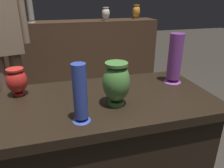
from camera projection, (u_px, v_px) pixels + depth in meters
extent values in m
cube|color=black|center=(109.00, 157.00, 1.38)|extent=(1.10, 0.59, 0.75)
cube|color=black|center=(108.00, 101.00, 1.22)|extent=(1.20, 0.64, 0.05)
cube|color=#422D1E|center=(72.00, 56.00, 3.29)|extent=(2.60, 0.40, 0.95)
cube|color=#422D1E|center=(70.00, 22.00, 3.10)|extent=(2.60, 0.40, 0.04)
cylinder|color=#477A38|center=(116.00, 102.00, 1.13)|extent=(0.09, 0.09, 0.02)
ellipsoid|color=#477A38|center=(116.00, 82.00, 1.09)|extent=(0.14, 0.14, 0.21)
cylinder|color=#477A38|center=(116.00, 64.00, 1.05)|extent=(0.11, 0.11, 0.01)
cone|color=#2D429E|center=(82.00, 119.00, 0.99)|extent=(0.08, 0.08, 0.02)
cylinder|color=#2D429E|center=(80.00, 92.00, 0.93)|extent=(0.06, 0.06, 0.26)
cone|color=#7A388E|center=(172.00, 80.00, 1.43)|extent=(0.11, 0.11, 0.03)
cylinder|color=#7A388E|center=(175.00, 57.00, 1.37)|extent=(0.09, 0.09, 0.29)
cylinder|color=red|center=(19.00, 94.00, 1.24)|extent=(0.06, 0.06, 0.02)
ellipsoid|color=red|center=(17.00, 81.00, 1.21)|extent=(0.12, 0.12, 0.14)
cylinder|color=red|center=(15.00, 70.00, 1.19)|extent=(0.09, 0.09, 0.01)
cone|color=gray|center=(32.00, 21.00, 2.98)|extent=(0.11, 0.11, 0.02)
cylinder|color=gray|center=(30.00, 8.00, 2.91)|extent=(0.08, 0.08, 0.33)
cylinder|color=orange|center=(136.00, 18.00, 3.38)|extent=(0.07, 0.07, 0.02)
ellipsoid|color=orange|center=(136.00, 11.00, 3.34)|extent=(0.12, 0.12, 0.19)
cylinder|color=orange|center=(137.00, 5.00, 3.31)|extent=(0.09, 0.09, 0.01)
cylinder|color=silver|center=(106.00, 20.00, 3.15)|extent=(0.07, 0.07, 0.02)
ellipsoid|color=silver|center=(106.00, 13.00, 3.12)|extent=(0.12, 0.12, 0.17)
cylinder|color=silver|center=(106.00, 8.00, 3.09)|extent=(0.09, 0.09, 0.01)
cylinder|color=brown|center=(21.00, 93.00, 2.19)|extent=(0.11, 0.11, 0.83)
cylinder|color=brown|center=(5.00, 96.00, 2.12)|extent=(0.11, 0.11, 0.83)
cylinder|color=#846B56|center=(22.00, 12.00, 1.95)|extent=(0.07, 0.07, 0.56)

